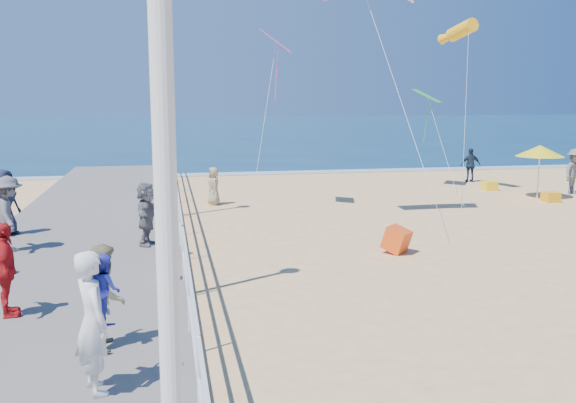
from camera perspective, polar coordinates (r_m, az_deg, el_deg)
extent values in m
plane|color=#EABA7A|center=(14.49, 11.36, -7.23)|extent=(160.00, 160.00, 0.00)
cube|color=#0D324F|center=(78.12, -6.96, 6.38)|extent=(160.00, 90.00, 0.05)
cube|color=silver|center=(34.00, -1.74, 2.55)|extent=(160.00, 1.20, 0.04)
cube|color=slate|center=(13.59, -19.69, -7.86)|extent=(5.00, 44.00, 0.40)
cube|color=white|center=(13.11, -9.35, -2.40)|extent=(0.05, 42.00, 0.06)
cube|color=white|center=(13.22, -9.29, -4.53)|extent=(0.05, 42.00, 0.04)
cylinder|color=white|center=(4.03, -10.52, -9.00)|extent=(0.14, 0.14, 4.70)
cylinder|color=white|center=(13.33, -10.54, -6.44)|extent=(0.36, 0.36, 0.20)
cylinder|color=white|center=(12.89, -10.85, 3.66)|extent=(0.14, 0.14, 4.70)
sphere|color=white|center=(12.90, -11.23, 15.44)|extent=(0.44, 0.44, 0.44)
cylinder|color=white|center=(22.13, -10.72, -0.11)|extent=(0.36, 0.36, 0.20)
cylinder|color=white|center=(21.87, -10.91, 5.97)|extent=(0.14, 0.14, 4.70)
sphere|color=white|center=(21.87, -11.14, 12.91)|extent=(0.44, 0.44, 0.44)
imported|color=silver|center=(8.49, -16.94, -10.22)|extent=(0.66, 0.78, 1.83)
imported|color=#353ECA|center=(8.50, -15.95, -7.43)|extent=(0.48, 0.53, 0.90)
imported|color=gray|center=(9.96, -15.91, -8.05)|extent=(0.61, 0.78, 1.56)
imported|color=#565559|center=(16.71, -23.55, -1.01)|extent=(0.93, 1.30, 1.82)
imported|color=red|center=(11.82, -23.81, -5.59)|extent=(0.61, 1.02, 1.62)
imported|color=#161C31|center=(18.68, -23.88, -0.07)|extent=(0.92, 1.03, 1.77)
imported|color=slate|center=(16.33, -12.46, -1.07)|extent=(0.88, 1.55, 1.59)
imported|color=slate|center=(29.47, 24.11, 2.47)|extent=(1.42, 1.20, 1.90)
imported|color=#1C2C3E|center=(31.81, 15.92, 3.13)|extent=(0.99, 0.50, 1.62)
imported|color=gray|center=(24.34, -6.62, 1.37)|extent=(0.54, 0.75, 1.44)
cube|color=red|center=(17.10, 9.62, -3.57)|extent=(0.89, 0.89, 0.74)
cylinder|color=white|center=(27.62, 21.36, 2.12)|extent=(0.05, 0.05, 1.80)
cone|color=yellow|center=(27.52, 21.49, 4.21)|extent=(1.90, 1.90, 0.45)
cube|color=yellow|center=(29.31, 17.47, 1.34)|extent=(0.55, 0.55, 0.40)
cube|color=gold|center=(26.91, 22.33, 0.38)|extent=(0.55, 0.55, 0.40)
cylinder|color=#F9B114|center=(27.87, 15.20, 14.49)|extent=(0.98, 2.55, 1.05)
cube|color=#E454AB|center=(22.91, -1.06, 14.02)|extent=(1.34, 1.51, 0.78)
cube|color=green|center=(29.20, 12.26, 9.17)|extent=(1.68, 1.73, 0.59)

